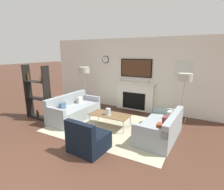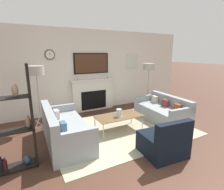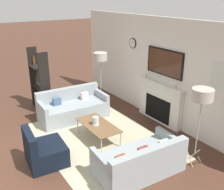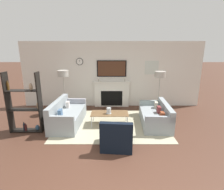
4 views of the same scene
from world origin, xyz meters
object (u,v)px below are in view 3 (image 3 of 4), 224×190
Objects in this scene: armchair at (44,152)px; coffee_table at (98,125)px; shelf_unit at (40,83)px; couch_right at (140,162)px; hurricane_candle at (96,121)px; floor_lamp_left at (100,57)px; couch_left at (73,108)px; floor_lamp_right at (202,96)px.

armchair reaches higher than coffee_table.
coffee_table is at bearing 98.22° from armchair.
shelf_unit reaches higher than armchair.
couch_right is 8.76× the size of hurricane_candle.
floor_lamp_left is (-1.74, 1.14, 1.12)m from coffee_table.
floor_lamp_left is (-0.35, 1.12, 1.21)m from couch_left.
couch_left reaches higher than hurricane_candle.
floor_lamp_left is at bearing 180.00° from floor_lamp_right.
couch_left is 2.23× the size of armchair.
floor_lamp_left is 0.92× the size of shelf_unit.
hurricane_candle is at bearing 10.12° from shelf_unit.
floor_lamp_left reaches higher than couch_left.
coffee_table is at bearing 57.78° from hurricane_candle.
couch_right is at bearing 0.75° from coffee_table.
floor_lamp_left is at bearing 160.89° from couch_right.
hurricane_candle is 2.43m from floor_lamp_right.
floor_lamp_left is (-1.94, 2.51, 1.23)m from armchair.
floor_lamp_right is (3.60, 0.00, -0.04)m from floor_lamp_left.
coffee_table is (-1.51, -0.02, 0.11)m from couch_right.
coffee_table is at bearing 10.93° from shelf_unit.
couch_left is at bearing -72.49° from floor_lamp_left.
couch_right is 1.55m from hurricane_candle.
armchair is 3.41m from floor_lamp_left.
hurricane_candle is 0.12× the size of floor_lamp_right.
floor_lamp_left reaches higher than floor_lamp_right.
couch_right is at bearing 7.09° from shelf_unit.
shelf_unit reaches higher than coffee_table.
armchair is at bearing -80.47° from hurricane_candle.
floor_lamp_right is (1.67, 2.51, 1.20)m from armchair.
coffee_table is at bearing -148.44° from floor_lamp_right.
floor_lamp_right is at bearing 31.56° from coffee_table.
armchair is 0.52× the size of floor_lamp_right.
couch_left is 1.69m from floor_lamp_left.
armchair is at bearing -18.76° from shelf_unit.
coffee_table is 2.53m from shelf_unit.
hurricane_candle is 0.11× the size of shelf_unit.
couch_left is at bearing -160.96° from floor_lamp_right.
floor_lamp_right reaches higher than couch_right.
floor_lamp_left is 3.60m from floor_lamp_right.
couch_left is 1.09× the size of couch_right.
floor_lamp_left is 1.89m from shelf_unit.
couch_left is 3.63m from floor_lamp_right.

